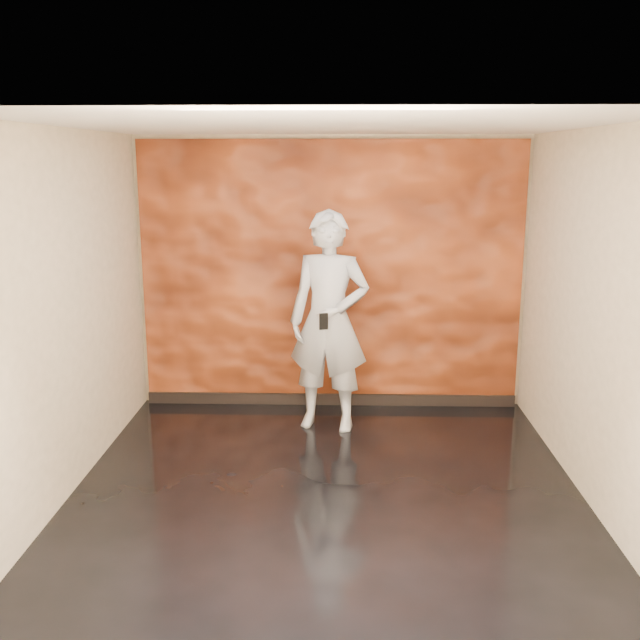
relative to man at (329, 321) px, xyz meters
The scene contains 5 objects.
room 1.35m from the man, 89.74° to the right, with size 4.02×4.02×2.81m.
feature_wall 0.74m from the man, 89.49° to the left, with size 3.90×0.06×2.75m, color #C95623.
baseboard 1.17m from the man, 89.45° to the left, with size 3.90×0.04×0.12m, color black.
man is the anchor object (origin of this frame).
phone 0.28m from the man, 99.61° to the right, with size 0.08×0.02×0.15m, color black.
Camera 1 is at (0.11, -5.29, 2.57)m, focal length 40.00 mm.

